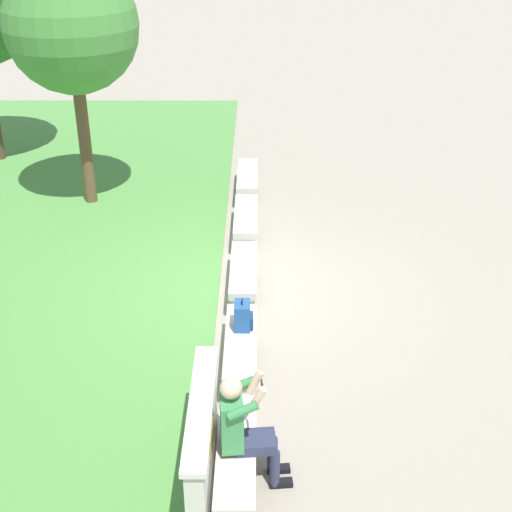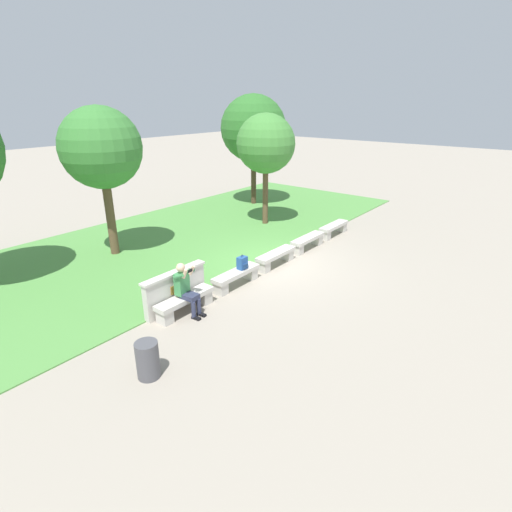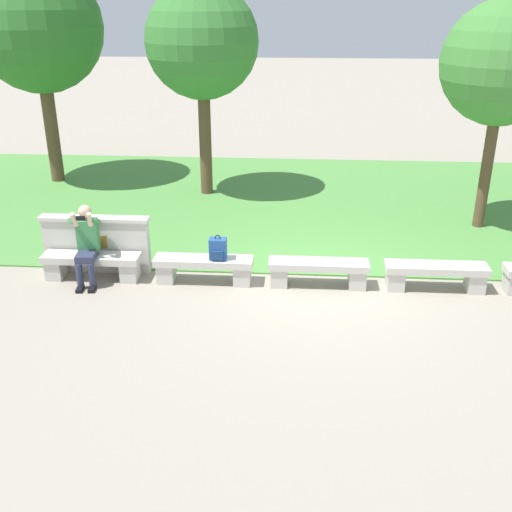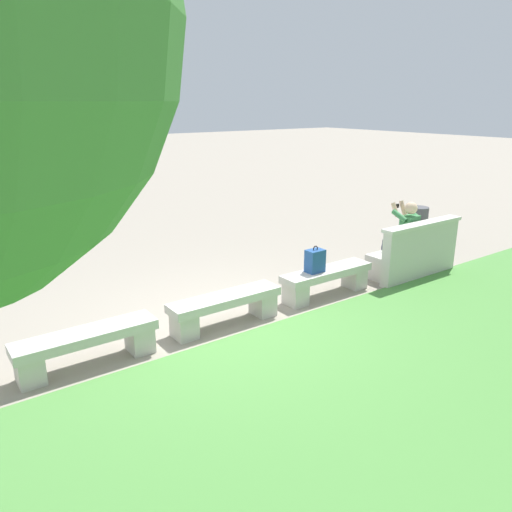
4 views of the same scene
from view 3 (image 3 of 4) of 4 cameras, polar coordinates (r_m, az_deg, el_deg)
ground_plane at (r=10.14m, az=5.89°, el=-2.82°), size 80.00×80.00×0.00m
grass_strip at (r=14.19m, az=5.47°, el=5.11°), size 21.36×8.00×0.03m
bench_main at (r=10.58m, az=-15.36°, el=-0.67°), size 1.66×0.40×0.45m
bench_near at (r=10.12m, az=-5.00°, el=-1.01°), size 1.66×0.40×0.45m
bench_mid at (r=10.01m, az=5.96°, el=-1.33°), size 1.66×0.40×0.45m
bench_far at (r=10.27m, az=16.76°, el=-1.60°), size 1.66×0.40×0.45m
backrest_wall_with_plaque at (r=10.79m, az=-14.93°, el=1.15°), size 1.90×0.24×1.01m
person_photographer at (r=10.35m, az=-15.84°, el=1.40°), size 0.50×0.75×1.32m
backpack at (r=9.93m, az=-3.65°, el=0.64°), size 0.28×0.24×0.43m
tree_left_background at (r=14.21m, az=-5.17°, el=19.59°), size 2.55×2.55×4.82m
tree_right_background at (r=16.09m, az=-20.07°, el=19.71°), size 3.08×3.08×5.34m
tree_far_back at (r=12.76m, az=22.47°, el=16.55°), size 2.35×2.35×4.49m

